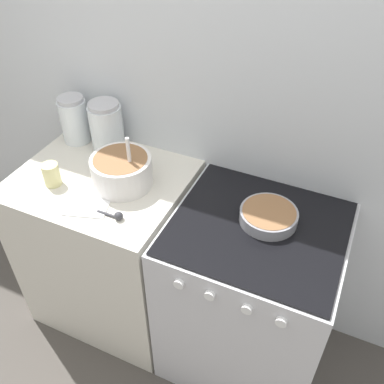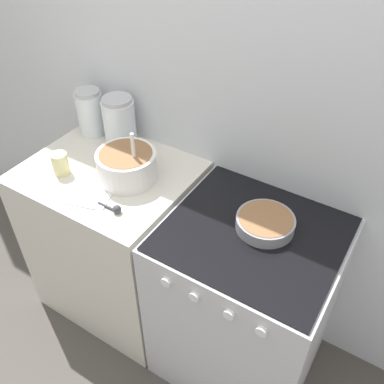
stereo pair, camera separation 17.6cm
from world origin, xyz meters
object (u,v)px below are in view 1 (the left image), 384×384
object	(u,v)px
mixing_bowl	(122,170)
storage_jar_left	(75,122)
baking_pan	(269,216)
storage_jar_middle	(107,130)
stove	(249,297)
tin_can	(51,174)

from	to	relation	value
mixing_bowl	storage_jar_left	world-z (taller)	mixing_bowl
storage_jar_left	baking_pan	bearing A→B (deg)	-9.35
mixing_bowl	storage_jar_middle	size ratio (longest dim) A/B	1.06
baking_pan	storage_jar_left	distance (m)	1.06
stove	mixing_bowl	world-z (taller)	mixing_bowl
stove	storage_jar_left	world-z (taller)	storage_jar_left
baking_pan	tin_can	distance (m)	0.94
storage_jar_left	stove	bearing A→B (deg)	-12.14
baking_pan	tin_can	world-z (taller)	tin_can
mixing_bowl	storage_jar_left	size ratio (longest dim) A/B	1.12
baking_pan	mixing_bowl	bearing A→B (deg)	-176.93
mixing_bowl	tin_can	world-z (taller)	mixing_bowl
baking_pan	storage_jar_middle	size ratio (longest dim) A/B	0.93
storage_jar_middle	mixing_bowl	bearing A→B (deg)	-45.22
mixing_bowl	storage_jar_middle	bearing A→B (deg)	134.78
tin_can	storage_jar_middle	bearing A→B (deg)	77.66
mixing_bowl	storage_jar_middle	xyz separation A→B (m)	(-0.20, 0.21, 0.03)
storage_jar_left	storage_jar_middle	distance (m)	0.19
mixing_bowl	tin_can	distance (m)	0.31
stove	storage_jar_left	bearing A→B (deg)	167.86
storage_jar_middle	tin_can	size ratio (longest dim) A/B	2.39
mixing_bowl	stove	bearing A→B (deg)	-1.16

